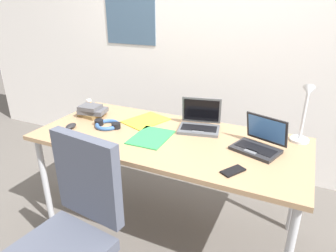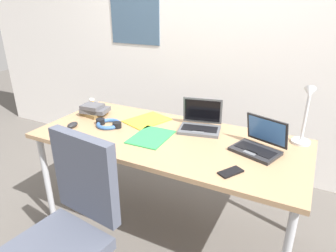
% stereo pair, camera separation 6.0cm
% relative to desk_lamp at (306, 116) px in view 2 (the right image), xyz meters
% --- Properties ---
extents(ground_plane, '(12.00, 12.00, 0.00)m').
position_rel_desk_lamp_xyz_m(ground_plane, '(-0.80, -0.28, -0.94)').
color(ground_plane, '#56514C').
extents(wall_back, '(6.00, 0.13, 2.60)m').
position_rel_desk_lamp_xyz_m(wall_back, '(-0.80, 0.82, 0.36)').
color(wall_back, silver).
rests_on(wall_back, ground_plane).
extents(desk, '(1.80, 0.80, 0.74)m').
position_rel_desk_lamp_xyz_m(desk, '(-0.80, -0.28, -0.25)').
color(desk, '#9E7A56').
rests_on(desk, ground_plane).
extents(desk_lamp, '(0.12, 0.18, 0.40)m').
position_rel_desk_lamp_xyz_m(desk_lamp, '(0.00, 0.00, 0.00)').
color(desk_lamp, silver).
rests_on(desk_lamp, desk).
extents(laptop_near_lamp, '(0.32, 0.27, 0.21)m').
position_rel_desk_lamp_xyz_m(laptop_near_lamp, '(-0.65, -0.06, -0.15)').
color(laptop_near_lamp, '#515459').
rests_on(laptop_near_lamp, desk).
extents(laptop_by_keyboard, '(0.33, 0.31, 0.20)m').
position_rel_desk_lamp_xyz_m(laptop_by_keyboard, '(-0.22, -0.20, -0.16)').
color(laptop_by_keyboard, '#232326').
rests_on(laptop_by_keyboard, desk).
extents(computer_mouse, '(0.07, 0.10, 0.03)m').
position_rel_desk_lamp_xyz_m(computer_mouse, '(-1.49, -0.44, -0.18)').
color(computer_mouse, black).
rests_on(computer_mouse, desk).
extents(cell_phone, '(0.13, 0.15, 0.01)m').
position_rel_desk_lamp_xyz_m(cell_phone, '(-0.30, -0.53, -0.19)').
color(cell_phone, black).
rests_on(cell_phone, desk).
extents(headphones, '(0.21, 0.18, 0.04)m').
position_rel_desk_lamp_xyz_m(headphones, '(-1.27, -0.30, -0.18)').
color(headphones, '#335999').
rests_on(headphones, desk).
extents(pill_bottle, '(0.04, 0.04, 0.08)m').
position_rel_desk_lamp_xyz_m(pill_bottle, '(-1.64, -0.04, -0.16)').
color(pill_bottle, gold).
rests_on(pill_bottle, desk).
extents(book_stack, '(0.23, 0.18, 0.09)m').
position_rel_desk_lamp_xyz_m(book_stack, '(-1.51, -0.18, -0.15)').
color(book_stack, brown).
rests_on(book_stack, desk).
extents(paper_folder_front_right, '(0.32, 0.37, 0.01)m').
position_rel_desk_lamp_xyz_m(paper_folder_front_right, '(-1.07, -0.09, -0.19)').
color(paper_folder_front_right, gold).
rests_on(paper_folder_front_right, desk).
extents(paper_folder_far_corner, '(0.24, 0.32, 0.01)m').
position_rel_desk_lamp_xyz_m(paper_folder_far_corner, '(-0.90, -0.33, -0.19)').
color(paper_folder_far_corner, green).
rests_on(paper_folder_far_corner, desk).
extents(office_chair, '(0.52, 0.56, 0.97)m').
position_rel_desk_lamp_xyz_m(office_chair, '(-1.00, -1.06, -0.54)').
color(office_chair, black).
rests_on(office_chair, ground_plane).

